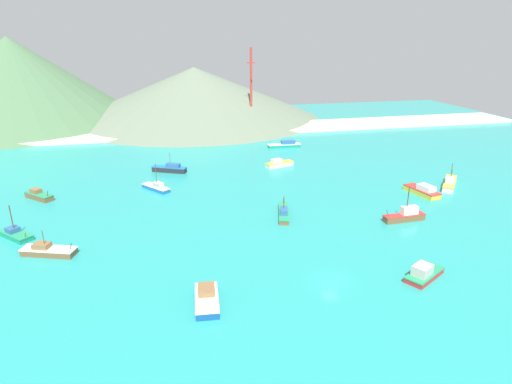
{
  "coord_description": "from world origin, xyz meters",
  "views": [
    {
      "loc": [
        -24.05,
        -53.47,
        35.28
      ],
      "look_at": [
        -2.92,
        38.1,
        1.2
      ],
      "focal_mm": 30.56,
      "sensor_mm": 36.0,
      "label": 1
    }
  ],
  "objects_px": {
    "fishing_boat_6": "(207,299)",
    "fishing_boat_11": "(284,213)",
    "fishing_boat_4": "(405,216)",
    "fishing_boat_7": "(170,169)",
    "fishing_boat_2": "(450,183)",
    "fishing_boat_8": "(424,273)",
    "radio_tower": "(251,88)",
    "fishing_boat_1": "(39,195)",
    "fishing_boat_9": "(423,191)",
    "fishing_boat_14": "(156,187)",
    "fishing_boat_5": "(279,164)",
    "fishing_boat_12": "(48,251)",
    "fishing_boat_13": "(16,234)",
    "fishing_boat_0": "(285,145)"
  },
  "relations": [
    {
      "from": "fishing_boat_1",
      "to": "fishing_boat_12",
      "type": "distance_m",
      "value": 30.23
    },
    {
      "from": "fishing_boat_0",
      "to": "fishing_boat_2",
      "type": "distance_m",
      "value": 55.16
    },
    {
      "from": "fishing_boat_7",
      "to": "fishing_boat_11",
      "type": "relative_size",
      "value": 0.91
    },
    {
      "from": "fishing_boat_8",
      "to": "fishing_boat_9",
      "type": "xyz_separation_m",
      "value": [
        21.42,
        33.36,
        0.05
      ]
    },
    {
      "from": "fishing_boat_1",
      "to": "fishing_boat_9",
      "type": "relative_size",
      "value": 0.75
    },
    {
      "from": "fishing_boat_12",
      "to": "fishing_boat_13",
      "type": "bearing_deg",
      "value": 130.49
    },
    {
      "from": "fishing_boat_4",
      "to": "fishing_boat_6",
      "type": "bearing_deg",
      "value": -155.01
    },
    {
      "from": "fishing_boat_4",
      "to": "fishing_boat_11",
      "type": "bearing_deg",
      "value": 161.26
    },
    {
      "from": "fishing_boat_8",
      "to": "fishing_boat_12",
      "type": "height_order",
      "value": "fishing_boat_12"
    },
    {
      "from": "fishing_boat_6",
      "to": "fishing_boat_13",
      "type": "distance_m",
      "value": 42.9
    },
    {
      "from": "fishing_boat_1",
      "to": "radio_tower",
      "type": "distance_m",
      "value": 94.77
    },
    {
      "from": "fishing_boat_2",
      "to": "fishing_boat_8",
      "type": "bearing_deg",
      "value": -130.14
    },
    {
      "from": "fishing_boat_6",
      "to": "fishing_boat_2",
      "type": "bearing_deg",
      "value": 29.23
    },
    {
      "from": "fishing_boat_4",
      "to": "fishing_boat_7",
      "type": "xyz_separation_m",
      "value": [
        -44.61,
        44.03,
        -0.14
      ]
    },
    {
      "from": "fishing_boat_12",
      "to": "fishing_boat_9",
      "type": "bearing_deg",
      "value": 8.76
    },
    {
      "from": "fishing_boat_1",
      "to": "fishing_boat_8",
      "type": "bearing_deg",
      "value": -37.59
    },
    {
      "from": "fishing_boat_2",
      "to": "fishing_boat_11",
      "type": "height_order",
      "value": "fishing_boat_2"
    },
    {
      "from": "radio_tower",
      "to": "fishing_boat_13",
      "type": "bearing_deg",
      "value": -125.78
    },
    {
      "from": "fishing_boat_11",
      "to": "fishing_boat_12",
      "type": "bearing_deg",
      "value": -170.7
    },
    {
      "from": "fishing_boat_6",
      "to": "fishing_boat_11",
      "type": "relative_size",
      "value": 0.75
    },
    {
      "from": "fishing_boat_7",
      "to": "radio_tower",
      "type": "xyz_separation_m",
      "value": [
        34.45,
        53.75,
        14.72
      ]
    },
    {
      "from": "fishing_boat_0",
      "to": "fishing_boat_1",
      "type": "height_order",
      "value": "fishing_boat_1"
    },
    {
      "from": "fishing_boat_2",
      "to": "fishing_boat_1",
      "type": "bearing_deg",
      "value": 171.86
    },
    {
      "from": "fishing_boat_4",
      "to": "fishing_boat_11",
      "type": "xyz_separation_m",
      "value": [
        -23.09,
        7.83,
        -0.38
      ]
    },
    {
      "from": "fishing_boat_0",
      "to": "fishing_boat_5",
      "type": "xyz_separation_m",
      "value": [
        -8.21,
        -21.43,
        0.05
      ]
    },
    {
      "from": "radio_tower",
      "to": "fishing_boat_11",
      "type": "bearing_deg",
      "value": -98.18
    },
    {
      "from": "fishing_boat_7",
      "to": "fishing_boat_9",
      "type": "height_order",
      "value": "fishing_boat_7"
    },
    {
      "from": "fishing_boat_4",
      "to": "fishing_boat_13",
      "type": "distance_m",
      "value": 74.63
    },
    {
      "from": "fishing_boat_1",
      "to": "fishing_boat_2",
      "type": "bearing_deg",
      "value": -8.14
    },
    {
      "from": "fishing_boat_4",
      "to": "radio_tower",
      "type": "relative_size",
      "value": 0.29
    },
    {
      "from": "fishing_boat_1",
      "to": "fishing_boat_11",
      "type": "relative_size",
      "value": 0.68
    },
    {
      "from": "fishing_boat_9",
      "to": "fishing_boat_4",
      "type": "bearing_deg",
      "value": -133.68
    },
    {
      "from": "fishing_boat_7",
      "to": "fishing_boat_9",
      "type": "xyz_separation_m",
      "value": [
        56.89,
        -31.17,
        -0.01
      ]
    },
    {
      "from": "fishing_boat_12",
      "to": "radio_tower",
      "type": "relative_size",
      "value": 0.31
    },
    {
      "from": "fishing_boat_0",
      "to": "radio_tower",
      "type": "bearing_deg",
      "value": 96.79
    },
    {
      "from": "fishing_boat_7",
      "to": "fishing_boat_13",
      "type": "relative_size",
      "value": 1.33
    },
    {
      "from": "fishing_boat_11",
      "to": "fishing_boat_5",
      "type": "bearing_deg",
      "value": 75.73
    },
    {
      "from": "fishing_boat_5",
      "to": "fishing_boat_12",
      "type": "distance_m",
      "value": 67.03
    },
    {
      "from": "fishing_boat_1",
      "to": "fishing_boat_13",
      "type": "height_order",
      "value": "fishing_boat_13"
    },
    {
      "from": "fishing_boat_6",
      "to": "fishing_boat_9",
      "type": "height_order",
      "value": "fishing_boat_9"
    },
    {
      "from": "fishing_boat_13",
      "to": "radio_tower",
      "type": "height_order",
      "value": "radio_tower"
    },
    {
      "from": "fishing_boat_1",
      "to": "fishing_boat_14",
      "type": "distance_m",
      "value": 26.16
    },
    {
      "from": "fishing_boat_2",
      "to": "fishing_boat_11",
      "type": "xyz_separation_m",
      "value": [
        -44.82,
        -8.28,
        -0.22
      ]
    },
    {
      "from": "fishing_boat_7",
      "to": "fishing_boat_8",
      "type": "distance_m",
      "value": 73.63
    },
    {
      "from": "fishing_boat_9",
      "to": "fishing_boat_14",
      "type": "bearing_deg",
      "value": 164.37
    },
    {
      "from": "fishing_boat_0",
      "to": "fishing_boat_14",
      "type": "distance_m",
      "value": 54.22
    },
    {
      "from": "fishing_boat_1",
      "to": "fishing_boat_11",
      "type": "height_order",
      "value": "fishing_boat_11"
    },
    {
      "from": "fishing_boat_1",
      "to": "fishing_boat_8",
      "type": "xyz_separation_m",
      "value": [
        65.46,
        -50.39,
        0.06
      ]
    },
    {
      "from": "fishing_boat_4",
      "to": "fishing_boat_8",
      "type": "distance_m",
      "value": 22.44
    },
    {
      "from": "fishing_boat_5",
      "to": "fishing_boat_0",
      "type": "bearing_deg",
      "value": 69.04
    }
  ]
}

